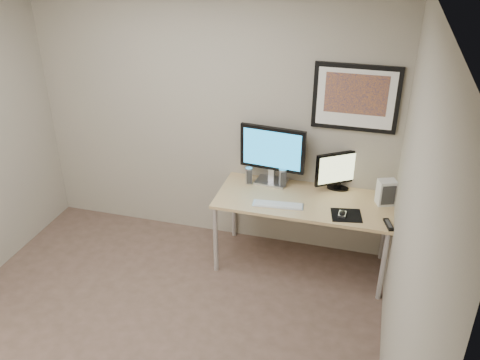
{
  "coord_description": "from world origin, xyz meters",
  "views": [
    {
      "loc": [
        1.52,
        -2.69,
        3.05
      ],
      "look_at": [
        0.46,
        1.1,
        0.98
      ],
      "focal_mm": 38.0,
      "sensor_mm": 36.0,
      "label": 1
    }
  ],
  "objects_px": {
    "desk": "(304,205)",
    "speaker_right": "(283,178)",
    "monitor_tv": "(340,170)",
    "speaker_left": "(249,176)",
    "keyboard": "(278,205)",
    "fan_unit": "(386,192)",
    "monitor_large": "(272,153)",
    "framed_art": "(356,98)"
  },
  "relations": [
    {
      "from": "monitor_tv",
      "to": "speaker_left",
      "type": "distance_m",
      "value": 0.86
    },
    {
      "from": "framed_art",
      "to": "keyboard",
      "type": "bearing_deg",
      "value": -137.63
    },
    {
      "from": "keyboard",
      "to": "speaker_right",
      "type": "bearing_deg",
      "value": 90.09
    },
    {
      "from": "speaker_right",
      "to": "keyboard",
      "type": "relative_size",
      "value": 0.4
    },
    {
      "from": "monitor_large",
      "to": "monitor_tv",
      "type": "xyz_separation_m",
      "value": [
        0.64,
        0.05,
        -0.11
      ]
    },
    {
      "from": "speaker_right",
      "to": "framed_art",
      "type": "bearing_deg",
      "value": -10.09
    },
    {
      "from": "framed_art",
      "to": "monitor_tv",
      "type": "relative_size",
      "value": 1.79
    },
    {
      "from": "monitor_large",
      "to": "framed_art",
      "type": "bearing_deg",
      "value": 13.42
    },
    {
      "from": "framed_art",
      "to": "keyboard",
      "type": "height_order",
      "value": "framed_art"
    },
    {
      "from": "monitor_large",
      "to": "speaker_left",
      "type": "relative_size",
      "value": 3.84
    },
    {
      "from": "speaker_right",
      "to": "speaker_left",
      "type": "bearing_deg",
      "value": 160.72
    },
    {
      "from": "monitor_tv",
      "to": "framed_art",
      "type": "bearing_deg",
      "value": 0.03
    },
    {
      "from": "speaker_right",
      "to": "keyboard",
      "type": "height_order",
      "value": "speaker_right"
    },
    {
      "from": "monitor_large",
      "to": "fan_unit",
      "type": "distance_m",
      "value": 1.1
    },
    {
      "from": "monitor_large",
      "to": "speaker_left",
      "type": "distance_m",
      "value": 0.32
    },
    {
      "from": "framed_art",
      "to": "monitor_large",
      "type": "distance_m",
      "value": 0.92
    },
    {
      "from": "desk",
      "to": "speaker_right",
      "type": "height_order",
      "value": "speaker_right"
    },
    {
      "from": "monitor_large",
      "to": "keyboard",
      "type": "bearing_deg",
      "value": -63.9
    },
    {
      "from": "monitor_tv",
      "to": "speaker_right",
      "type": "relative_size",
      "value": 2.3
    },
    {
      "from": "desk",
      "to": "speaker_right",
      "type": "xyz_separation_m",
      "value": [
        -0.24,
        0.19,
        0.16
      ]
    },
    {
      "from": "framed_art",
      "to": "fan_unit",
      "type": "bearing_deg",
      "value": -30.78
    },
    {
      "from": "speaker_right",
      "to": "keyboard",
      "type": "xyz_separation_m",
      "value": [
        0.04,
        -0.37,
        -0.08
      ]
    },
    {
      "from": "fan_unit",
      "to": "monitor_large",
      "type": "bearing_deg",
      "value": 151.39
    },
    {
      "from": "framed_art",
      "to": "monitor_large",
      "type": "xyz_separation_m",
      "value": [
        -0.71,
        -0.09,
        -0.57
      ]
    },
    {
      "from": "keyboard",
      "to": "monitor_tv",
      "type": "bearing_deg",
      "value": 38.01
    },
    {
      "from": "monitor_tv",
      "to": "speaker_left",
      "type": "bearing_deg",
      "value": 153.76
    },
    {
      "from": "monitor_tv",
      "to": "speaker_right",
      "type": "bearing_deg",
      "value": 155.98
    },
    {
      "from": "framed_art",
      "to": "desk",
      "type": "bearing_deg",
      "value": -136.54
    },
    {
      "from": "keyboard",
      "to": "fan_unit",
      "type": "bearing_deg",
      "value": 12.11
    },
    {
      "from": "monitor_tv",
      "to": "speaker_left",
      "type": "xyz_separation_m",
      "value": [
        -0.84,
        -0.12,
        -0.12
      ]
    },
    {
      "from": "speaker_left",
      "to": "fan_unit",
      "type": "bearing_deg",
      "value": -22.67
    },
    {
      "from": "speaker_left",
      "to": "speaker_right",
      "type": "bearing_deg",
      "value": -16.16
    },
    {
      "from": "framed_art",
      "to": "fan_unit",
      "type": "xyz_separation_m",
      "value": [
        0.36,
        -0.22,
        -0.77
      ]
    },
    {
      "from": "framed_art",
      "to": "speaker_left",
      "type": "bearing_deg",
      "value": -169.78
    },
    {
      "from": "monitor_tv",
      "to": "keyboard",
      "type": "xyz_separation_m",
      "value": [
        -0.48,
        -0.46,
        -0.2
      ]
    },
    {
      "from": "framed_art",
      "to": "keyboard",
      "type": "relative_size",
      "value": 1.66
    },
    {
      "from": "speaker_left",
      "to": "fan_unit",
      "type": "xyz_separation_m",
      "value": [
        1.28,
        -0.05,
        0.04
      ]
    },
    {
      "from": "desk",
      "to": "monitor_tv",
      "type": "bearing_deg",
      "value": 45.54
    },
    {
      "from": "speaker_right",
      "to": "desk",
      "type": "bearing_deg",
      "value": -61.77
    },
    {
      "from": "keyboard",
      "to": "fan_unit",
      "type": "distance_m",
      "value": 0.97
    },
    {
      "from": "desk",
      "to": "keyboard",
      "type": "distance_m",
      "value": 0.28
    },
    {
      "from": "monitor_tv",
      "to": "monitor_large",
      "type": "bearing_deg",
      "value": 150.0
    }
  ]
}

